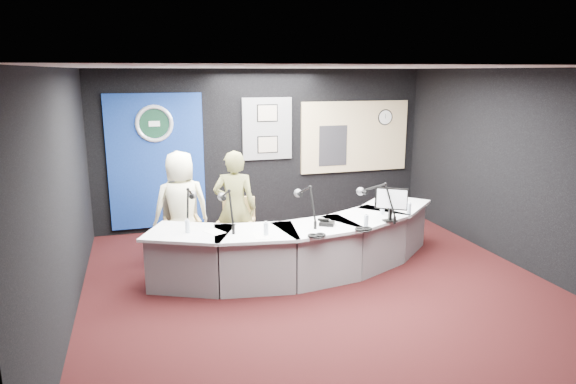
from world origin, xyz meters
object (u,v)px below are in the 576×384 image
object	(u,v)px
person_man	(181,207)
person_woman	(235,208)
armchair_left	(182,230)
armchair_right	(235,229)
broadcast_desk	(303,246)

from	to	relation	value
person_man	person_woman	distance (m)	0.80
person_man	person_woman	world-z (taller)	person_woman
armchair_left	armchair_right	distance (m)	0.80
armchair_right	broadcast_desk	bearing A→B (deg)	-8.79
broadcast_desk	person_woman	distance (m)	1.12
armchair_right	person_woman	size ratio (longest dim) A/B	0.62
armchair_left	person_man	size ratio (longest dim) A/B	0.57
armchair_left	armchair_right	world-z (taller)	armchair_right
armchair_right	armchair_left	bearing A→B (deg)	-178.17
armchair_left	person_man	world-z (taller)	person_man
armchair_right	person_man	world-z (taller)	person_man
armchair_left	person_man	bearing A→B (deg)	0.00
person_man	armchair_right	bearing A→B (deg)	149.15
broadcast_desk	person_woman	xyz separation A→B (m)	(-0.85, 0.57, 0.46)
broadcast_desk	armchair_left	world-z (taller)	armchair_left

